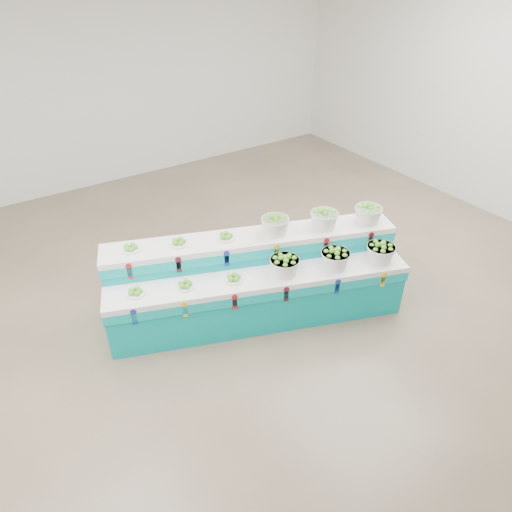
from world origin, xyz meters
name	(u,v)px	position (x,y,z in m)	size (l,w,h in m)	color
ground	(255,311)	(0.00, 0.00, 0.00)	(10.00, 10.00, 0.00)	brown
back_wall	(102,76)	(0.00, 5.00, 2.00)	(10.00, 10.00, 0.00)	silver
display_stand	(256,280)	(0.01, -0.01, 0.51)	(3.63, 0.94, 1.02)	#06A2A7
plate_lower_left	(135,291)	(-1.41, 0.27, 0.76)	(0.21, 0.21, 0.09)	white
plate_lower_mid	(185,284)	(-0.89, 0.08, 0.76)	(0.21, 0.21, 0.09)	white
plate_lower_right	(234,278)	(-0.36, -0.11, 0.76)	(0.21, 0.21, 0.09)	white
basket_lower_left	(285,265)	(0.21, -0.32, 0.84)	(0.35, 0.35, 0.24)	silver
basket_lower_mid	(335,258)	(0.80, -0.54, 0.84)	(0.35, 0.35, 0.24)	silver
basket_lower_right	(380,252)	(1.35, -0.75, 0.84)	(0.35, 0.35, 0.24)	silver
plate_upper_left	(131,247)	(-1.25, 0.69, 1.06)	(0.21, 0.21, 0.09)	white
plate_upper_mid	(179,242)	(-0.73, 0.50, 1.06)	(0.21, 0.21, 0.09)	white
plate_upper_right	(226,236)	(-0.21, 0.31, 1.06)	(0.21, 0.21, 0.09)	white
basket_upper_left	(275,224)	(0.36, 0.10, 1.14)	(0.35, 0.35, 0.24)	silver
basket_upper_mid	(324,219)	(0.96, -0.12, 1.14)	(0.35, 0.35, 0.24)	silver
basket_upper_right	(368,213)	(1.51, -0.32, 1.14)	(0.35, 0.35, 0.24)	silver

